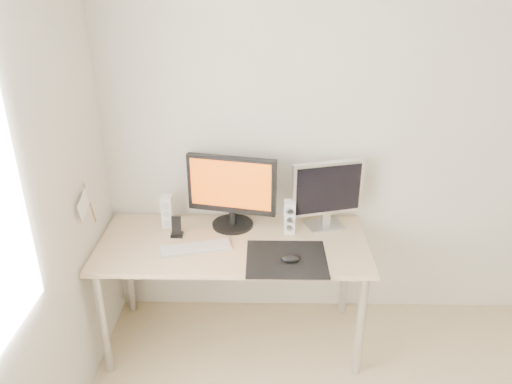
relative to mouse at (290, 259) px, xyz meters
name	(u,v)px	position (x,y,z in m)	size (l,w,h in m)	color
wall_back	(385,139)	(0.60, 0.59, 0.50)	(3.50, 3.50, 0.00)	silver
mousepad	(286,259)	(-0.02, 0.03, -0.02)	(0.45, 0.40, 0.00)	black
mouse	(290,259)	(0.00, 0.00, 0.00)	(0.11, 0.06, 0.04)	black
desk	(233,253)	(-0.33, 0.22, -0.10)	(1.60, 0.70, 0.73)	#D1B587
main_monitor	(232,189)	(-0.35, 0.41, 0.23)	(0.55, 0.31, 0.47)	black
second_monitor	(327,192)	(0.24, 0.41, 0.22)	(0.45, 0.21, 0.43)	silver
speaker_left	(167,212)	(-0.75, 0.40, 0.08)	(0.07, 0.08, 0.21)	white
speaker_right	(289,217)	(0.01, 0.35, 0.08)	(0.07, 0.08, 0.21)	white
keyboard	(196,248)	(-0.54, 0.13, -0.01)	(0.44, 0.22, 0.02)	silver
phone_dock	(177,230)	(-0.67, 0.28, 0.02)	(0.07, 0.06, 0.13)	black
pennant	(86,204)	(-1.12, 0.07, 0.30)	(0.01, 0.23, 0.29)	#A57F54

